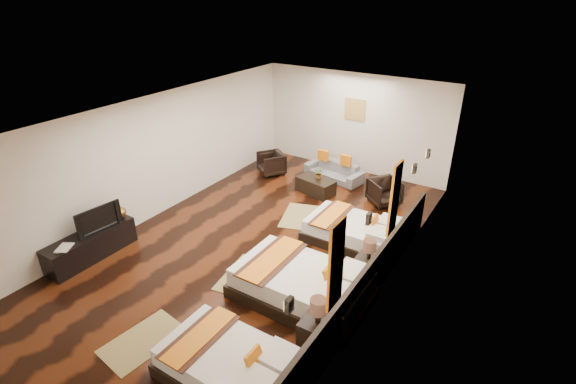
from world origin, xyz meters
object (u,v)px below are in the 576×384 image
Objects in this scene: figurine at (117,211)px; table_plant at (319,174)px; bed_near at (230,364)px; tv at (97,218)px; sofa at (334,171)px; armchair_left at (271,163)px; book at (58,248)px; bed_far at (354,231)px; nightstand_b at (368,266)px; bed_mid at (303,284)px; armchair_right at (385,192)px; coffee_table at (316,186)px; nightstand_a at (317,331)px; tv_console at (91,245)px.

table_plant is at bearing 60.17° from figurine.
tv is (-4.14, 1.01, 0.56)m from bed_near.
sofa is 1.79m from armchair_left.
table_plant is at bearing 66.44° from book.
bed_far is 2.24× the size of nightstand_b.
bed_mid is 3.33× the size of armchair_left.
bed_near is 2.74× the size of armchair_right.
bed_near is 6.99m from sofa.
nightstand_a is at bearing -60.80° from coffee_table.
bed_far is at bearing -41.53° from coffee_table.
armchair_right is 0.70× the size of coffee_table.
nightstand_b is 3.03× the size of table_plant.
coffee_table is at bearing -19.70° from tv.
nightstand_b reaches higher than armchair_left.
nightstand_a is 0.92× the size of coffee_table.
tv is 0.92× the size of coffee_table.
figurine reaches higher than bed_far.
bed_mid reaches higher than tv_console.
nightstand_b is 5.72m from book.
coffee_table is at bearing 115.93° from bed_mid.
table_plant is (-2.50, 4.65, 0.22)m from nightstand_a.
coffee_table is at bearing 138.47° from bed_far.
bed_far is 6.77× the size of table_plant.
tv reaches higher than sofa.
sofa is (2.33, 5.75, -0.57)m from tv.
nightstand_b reaches higher than tv_console.
armchair_left is (-4.24, 3.09, 0.01)m from nightstand_b.
bed_near is 6.11m from armchair_right.
bed_mid is at bearing -89.88° from bed_far.
sofa is 1.05m from coffee_table.
sofa is at bearing 110.78° from bed_mid.
armchair_right is at bearing 11.64° from table_plant.
sofa is (-1.81, 6.75, -0.01)m from bed_near.
sofa is at bearing 68.23° from tv_console.
table_plant is (-1.66, -0.34, 0.23)m from armchair_right.
armchair_left is (0.70, 5.96, -0.25)m from book.
bed_near is 4.21m from book.
bed_mid is at bearing 6.21° from figurine.
bed_near is at bearing -90.01° from bed_far.
armchair_right is at bearing 33.92° from armchair_left.
tv_console is at bearing -115.86° from coffee_table.
bed_far reaches higher than sofa.
bed_near is at bearing -73.07° from table_plant.
tv is 0.51m from figurine.
nightstand_a is 1.32× the size of armchair_left.
table_plant reaches higher than book.
figurine is 6.18m from armchair_right.
tv_console is 5.56× the size of book.
nightstand_a is at bearing 3.78° from tv_console.
table_plant is (2.44, 4.26, -0.18)m from figurine.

